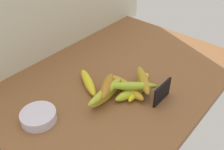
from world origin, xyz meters
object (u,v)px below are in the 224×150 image
(banana_3, at_px, (133,92))
(banana_6, at_px, (107,86))
(banana_2, at_px, (139,87))
(fruit_bowl, at_px, (39,116))
(banana_8, at_px, (106,91))
(banana_0, at_px, (127,87))
(banana_1, at_px, (106,95))
(banana_5, at_px, (143,80))
(banana_4, at_px, (88,82))
(banana_7, at_px, (132,86))
(chalkboard_sign, at_px, (162,93))

(banana_3, bearing_deg, banana_6, 133.92)
(banana_2, xyz_separation_m, banana_3, (-0.05, -0.00, 0.00))
(fruit_bowl, bearing_deg, banana_6, -22.79)
(banana_6, height_order, banana_8, banana_6)
(banana_0, bearing_deg, banana_3, -100.94)
(banana_1, relative_size, banana_2, 0.83)
(banana_3, distance_m, banana_5, 0.07)
(banana_4, bearing_deg, banana_6, -92.49)
(banana_2, xyz_separation_m, banana_7, (-0.06, -0.00, 0.04))
(fruit_bowl, relative_size, banana_0, 0.66)
(fruit_bowl, relative_size, banana_4, 0.69)
(chalkboard_sign, xyz_separation_m, banana_5, (0.00, 0.09, 0.02))
(banana_5, distance_m, banana_8, 0.17)
(banana_2, height_order, banana_5, banana_5)
(banana_1, height_order, banana_2, banana_1)
(chalkboard_sign, bearing_deg, fruit_bowl, 143.14)
(fruit_bowl, bearing_deg, chalkboard_sign, -36.86)
(chalkboard_sign, xyz_separation_m, banana_3, (-0.05, 0.10, -0.02))
(banana_1, bearing_deg, banana_5, -30.20)
(chalkboard_sign, relative_size, banana_2, 0.54)
(banana_5, bearing_deg, banana_3, 169.40)
(fruit_bowl, height_order, banana_2, same)
(banana_0, bearing_deg, banana_6, 154.15)
(banana_0, distance_m, banana_1, 0.10)
(banana_5, height_order, banana_8, banana_5)
(banana_4, bearing_deg, banana_2, -57.69)
(banana_1, bearing_deg, chalkboard_sign, -51.93)
(chalkboard_sign, height_order, banana_8, chalkboard_sign)
(banana_0, relative_size, banana_5, 1.08)
(banana_1, xyz_separation_m, banana_8, (-0.01, -0.01, 0.04))
(fruit_bowl, relative_size, banana_5, 0.71)
(banana_4, xyz_separation_m, banana_7, (0.06, -0.18, 0.04))
(chalkboard_sign, bearing_deg, banana_7, 119.87)
(banana_0, xyz_separation_m, banana_2, (0.04, -0.03, -0.00))
(chalkboard_sign, xyz_separation_m, banana_0, (-0.04, 0.14, -0.02))
(fruit_bowl, relative_size, banana_3, 0.76)
(banana_4, bearing_deg, banana_8, -102.85)
(chalkboard_sign, relative_size, banana_0, 0.56)
(chalkboard_sign, xyz_separation_m, fruit_bowl, (-0.38, 0.28, -0.02))
(banana_1, relative_size, banana_5, 0.93)
(chalkboard_sign, distance_m, fruit_bowl, 0.47)
(chalkboard_sign, height_order, banana_7, chalkboard_sign)
(chalkboard_sign, relative_size, fruit_bowl, 0.85)
(chalkboard_sign, distance_m, banana_5, 0.09)
(chalkboard_sign, bearing_deg, banana_0, 107.90)
(banana_5, bearing_deg, banana_0, 136.17)
(banana_4, relative_size, banana_8, 0.92)
(banana_2, height_order, banana_8, banana_8)
(fruit_bowl, height_order, banana_4, same)
(banana_4, distance_m, banana_8, 0.13)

